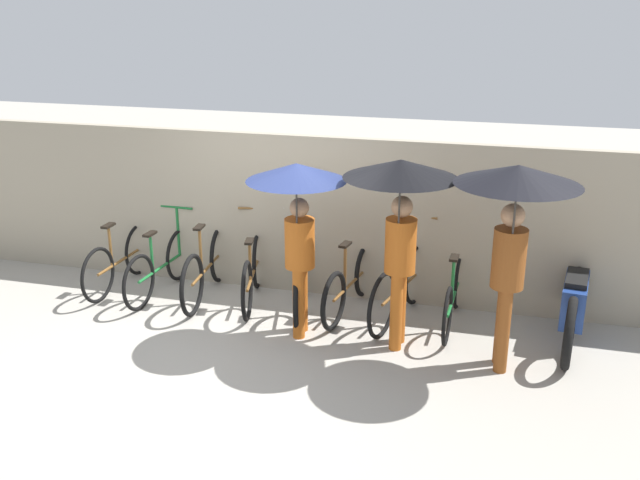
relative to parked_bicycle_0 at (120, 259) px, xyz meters
name	(u,v)px	position (x,y,z in m)	size (l,w,h in m)	color
ground_plane	(237,355)	(2.09, -1.33, -0.37)	(30.00, 30.00, 0.00)	#9E998E
back_wall	(288,214)	(2.09, 0.49, 0.62)	(13.45, 0.12, 1.97)	gray
parked_bicycle_0	(120,259)	(0.00, 0.00, 0.00)	(0.44, 1.65, 1.08)	black
parked_bicycle_1	(161,266)	(0.60, -0.06, -0.01)	(0.44, 1.67, 0.99)	black
parked_bicycle_2	(207,267)	(1.19, 0.00, 0.02)	(0.44, 1.79, 1.05)	black
parked_bicycle_3	(253,273)	(1.79, -0.01, 0.00)	(0.53, 1.63, 1.06)	black
parked_bicycle_4	(300,276)	(2.38, -0.03, 0.03)	(0.59, 1.80, 1.09)	black
parked_bicycle_5	(351,283)	(2.98, 0.04, -0.01)	(0.44, 1.69, 1.02)	black
parked_bicycle_6	(401,287)	(3.58, -0.02, 0.02)	(0.56, 1.73, 1.11)	black
parked_bicycle_7	(453,296)	(4.17, -0.01, -0.02)	(0.44, 1.63, 1.00)	black
pedestrian_leading	(297,201)	(2.59, -0.78, 1.18)	(1.03, 1.03, 1.95)	#B25619
pedestrian_center	(400,197)	(3.65, -0.78, 1.29)	(1.12, 1.12, 2.05)	#B25619
pedestrian_trailing	(515,206)	(4.73, -0.97, 1.35)	(1.15, 1.15, 2.10)	brown
motorcycle	(574,302)	(5.45, -0.03, 0.06)	(0.58, 2.11, 0.94)	black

